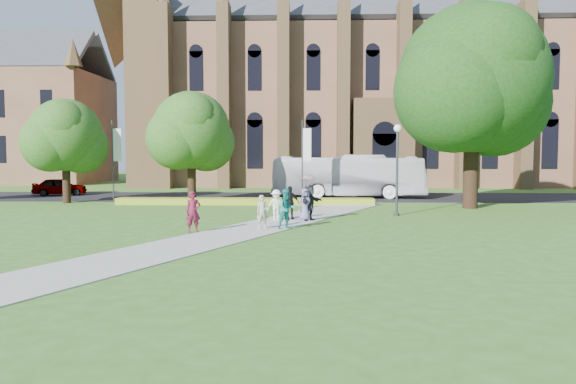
{
  "coord_description": "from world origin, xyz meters",
  "views": [
    {
      "loc": [
        2.27,
        -25.84,
        3.62
      ],
      "look_at": [
        1.35,
        2.98,
        1.6
      ],
      "focal_mm": 35.0,
      "sensor_mm": 36.0,
      "label": 1
    }
  ],
  "objects_px": {
    "streetlamp": "(397,158)",
    "pedestrian_0": "(193,212)",
    "large_tree": "(473,79)",
    "car_0": "(60,187)",
    "tour_coach": "(349,176)"
  },
  "relations": [
    {
      "from": "tour_coach",
      "to": "pedestrian_0",
      "type": "relative_size",
      "value": 6.65
    },
    {
      "from": "large_tree",
      "to": "car_0",
      "type": "height_order",
      "value": "large_tree"
    },
    {
      "from": "streetlamp",
      "to": "car_0",
      "type": "bearing_deg",
      "value": 151.05
    },
    {
      "from": "pedestrian_0",
      "to": "tour_coach",
      "type": "bearing_deg",
      "value": 46.87
    },
    {
      "from": "large_tree",
      "to": "car_0",
      "type": "bearing_deg",
      "value": 162.54
    },
    {
      "from": "large_tree",
      "to": "tour_coach",
      "type": "height_order",
      "value": "large_tree"
    },
    {
      "from": "streetlamp",
      "to": "pedestrian_0",
      "type": "distance_m",
      "value": 12.89
    },
    {
      "from": "tour_coach",
      "to": "car_0",
      "type": "height_order",
      "value": "tour_coach"
    },
    {
      "from": "streetlamp",
      "to": "tour_coach",
      "type": "height_order",
      "value": "streetlamp"
    },
    {
      "from": "tour_coach",
      "to": "pedestrian_0",
      "type": "bearing_deg",
      "value": 165.49
    },
    {
      "from": "tour_coach",
      "to": "streetlamp",
      "type": "bearing_deg",
      "value": -164.37
    },
    {
      "from": "streetlamp",
      "to": "tour_coach",
      "type": "bearing_deg",
      "value": 97.52
    },
    {
      "from": "streetlamp",
      "to": "car_0",
      "type": "relative_size",
      "value": 1.21
    },
    {
      "from": "car_0",
      "to": "streetlamp",
      "type": "bearing_deg",
      "value": -135.05
    },
    {
      "from": "car_0",
      "to": "pedestrian_0",
      "type": "height_order",
      "value": "pedestrian_0"
    }
  ]
}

